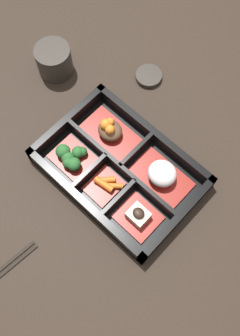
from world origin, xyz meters
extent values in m
plane|color=black|center=(0.00, 0.00, 0.00)|extent=(3.00, 3.00, 0.00)
cube|color=black|center=(0.00, 0.00, 0.01)|extent=(0.31, 0.21, 0.01)
cube|color=black|center=(0.00, -0.10, 0.02)|extent=(0.31, 0.01, 0.04)
cube|color=black|center=(0.00, 0.10, 0.02)|extent=(0.31, 0.01, 0.04)
cube|color=black|center=(-0.15, 0.00, 0.02)|extent=(0.01, 0.21, 0.04)
cube|color=black|center=(0.15, 0.00, 0.02)|extent=(0.01, 0.21, 0.04)
cube|color=black|center=(0.00, 0.00, 0.02)|extent=(0.29, 0.01, 0.04)
cube|color=black|center=(-0.04, -0.05, 0.02)|extent=(0.01, 0.09, 0.04)
cube|color=black|center=(0.04, -0.05, 0.02)|extent=(0.01, 0.09, 0.04)
cube|color=black|center=(0.00, 0.05, 0.02)|extent=(0.01, 0.10, 0.04)
cube|color=maroon|center=(-0.07, 0.04, 0.01)|extent=(0.12, 0.07, 0.01)
ellipsoid|color=brown|center=(-0.07, 0.04, 0.03)|extent=(0.05, 0.05, 0.03)
sphere|color=orange|center=(-0.07, 0.04, 0.05)|extent=(0.02, 0.02, 0.02)
sphere|color=orange|center=(-0.08, 0.04, 0.05)|extent=(0.02, 0.02, 0.02)
sphere|color=orange|center=(-0.08, 0.05, 0.05)|extent=(0.02, 0.02, 0.02)
cube|color=maroon|center=(0.07, 0.04, 0.01)|extent=(0.12, 0.07, 0.01)
ellipsoid|color=silver|center=(0.07, 0.04, 0.04)|extent=(0.06, 0.05, 0.04)
cube|color=maroon|center=(-0.09, -0.05, 0.01)|extent=(0.08, 0.07, 0.01)
sphere|color=#265B28|center=(-0.09, -0.06, 0.03)|extent=(0.03, 0.03, 0.03)
sphere|color=#265B28|center=(-0.08, -0.03, 0.03)|extent=(0.02, 0.02, 0.02)
sphere|color=#265B28|center=(-0.11, -0.05, 0.03)|extent=(0.03, 0.03, 0.03)
sphere|color=#265B28|center=(-0.08, -0.03, 0.03)|extent=(0.02, 0.02, 0.02)
sphere|color=#265B28|center=(-0.08, -0.06, 0.03)|extent=(0.03, 0.03, 0.03)
sphere|color=#265B28|center=(-0.07, -0.06, 0.03)|extent=(0.03, 0.03, 0.03)
cube|color=maroon|center=(0.00, -0.05, 0.01)|extent=(0.06, 0.07, 0.01)
cylinder|color=#D1661E|center=(0.01, -0.04, 0.02)|extent=(0.04, 0.03, 0.01)
cylinder|color=#D1661E|center=(-0.01, -0.04, 0.02)|extent=(0.04, 0.04, 0.01)
cylinder|color=#D1661E|center=(0.00, -0.05, 0.02)|extent=(0.04, 0.02, 0.01)
cube|color=maroon|center=(0.09, -0.05, 0.01)|extent=(0.08, 0.07, 0.01)
cube|color=beige|center=(0.09, -0.05, 0.03)|extent=(0.04, 0.03, 0.02)
ellipsoid|color=black|center=(0.09, -0.05, 0.04)|extent=(0.02, 0.02, 0.01)
cylinder|color=#2D2823|center=(-0.28, 0.08, 0.03)|extent=(0.08, 0.08, 0.07)
cylinder|color=#597A38|center=(-0.28, 0.08, 0.06)|extent=(0.06, 0.06, 0.01)
cylinder|color=#2D2823|center=(-0.11, 0.21, 0.01)|extent=(0.06, 0.06, 0.01)
cylinder|color=black|center=(-0.11, 0.21, 0.01)|extent=(0.04, 0.04, 0.00)
camera|label=1|loc=(0.19, -0.21, 0.75)|focal=42.00mm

